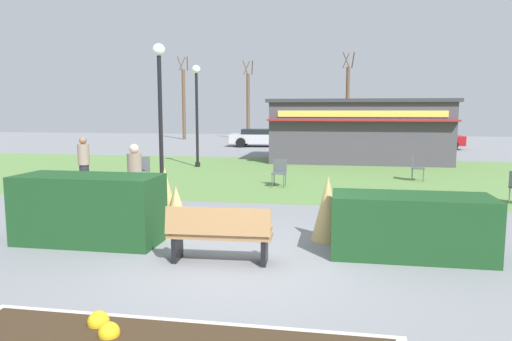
# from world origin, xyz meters

# --- Properties ---
(ground_plane) EXTENTS (80.00, 80.00, 0.00)m
(ground_plane) POSITION_xyz_m (0.00, 0.00, 0.00)
(ground_plane) COLOR slate
(lawn_patch) EXTENTS (36.00, 12.00, 0.01)m
(lawn_patch) POSITION_xyz_m (0.00, 10.98, 0.00)
(lawn_patch) COLOR #5B8442
(lawn_patch) RESTS_ON ground_plane
(park_bench) EXTENTS (1.73, 0.61, 0.95)m
(park_bench) POSITION_xyz_m (-0.35, -0.03, 0.48)
(park_bench) COLOR #9E7547
(park_bench) RESTS_ON ground_plane
(hedge_left) EXTENTS (2.68, 1.10, 1.28)m
(hedge_left) POSITION_xyz_m (-3.06, 0.73, 0.64)
(hedge_left) COLOR #19421E
(hedge_left) RESTS_ON ground_plane
(hedge_right) EXTENTS (2.65, 1.10, 1.06)m
(hedge_right) POSITION_xyz_m (2.76, 0.89, 0.53)
(hedge_right) COLOR #19421E
(hedge_right) RESTS_ON ground_plane
(ornamental_grass_behind_left) EXTENTS (0.65, 0.65, 1.01)m
(ornamental_grass_behind_left) POSITION_xyz_m (-1.62, 1.46, 0.50)
(ornamental_grass_behind_left) COLOR tan
(ornamental_grass_behind_left) RESTS_ON ground_plane
(ornamental_grass_behind_right) EXTENTS (0.62, 0.62, 1.25)m
(ornamental_grass_behind_right) POSITION_xyz_m (1.34, 1.67, 0.62)
(ornamental_grass_behind_right) COLOR tan
(ornamental_grass_behind_right) RESTS_ON ground_plane
(ornamental_grass_behind_center) EXTENTS (0.67, 0.67, 1.35)m
(ornamental_grass_behind_center) POSITION_xyz_m (-1.91, 1.65, 0.68)
(ornamental_grass_behind_center) COLOR tan
(ornamental_grass_behind_center) RESTS_ON ground_plane
(lamppost_mid) EXTENTS (0.36, 0.36, 4.38)m
(lamppost_mid) POSITION_xyz_m (-3.65, 5.98, 2.74)
(lamppost_mid) COLOR black
(lamppost_mid) RESTS_ON ground_plane
(lamppost_far) EXTENTS (0.36, 0.36, 4.38)m
(lamppost_far) POSITION_xyz_m (-4.57, 12.63, 2.74)
(lamppost_far) COLOR black
(lamppost_far) RESTS_ON ground_plane
(trash_bin) EXTENTS (0.52, 0.52, 0.80)m
(trash_bin) POSITION_xyz_m (3.74, 1.25, 0.40)
(trash_bin) COLOR #2D4233
(trash_bin) RESTS_ON ground_plane
(food_kiosk) EXTENTS (8.43, 4.60, 2.97)m
(food_kiosk) POSITION_xyz_m (2.41, 16.20, 1.50)
(food_kiosk) COLOR #47424C
(food_kiosk) RESTS_ON ground_plane
(cafe_chair_west) EXTENTS (0.52, 0.52, 0.89)m
(cafe_chair_west) POSITION_xyz_m (-5.07, 7.89, 0.53)
(cafe_chair_west) COLOR #4C5156
(cafe_chair_west) RESTS_ON ground_plane
(cafe_chair_center) EXTENTS (0.52, 0.52, 0.89)m
(cafe_chair_center) POSITION_xyz_m (4.18, 9.99, 0.53)
(cafe_chair_center) COLOR #4C5156
(cafe_chair_center) RESTS_ON ground_plane
(cafe_chair_north) EXTENTS (0.46, 0.46, 0.89)m
(cafe_chair_north) POSITION_xyz_m (-0.37, 7.90, 0.53)
(cafe_chair_north) COLOR #4C5156
(cafe_chair_north) RESTS_ON ground_plane
(person_strolling) EXTENTS (0.34, 0.34, 1.69)m
(person_strolling) POSITION_xyz_m (-3.22, 3.15, 0.86)
(person_strolling) COLOR #23232D
(person_strolling) RESTS_ON ground_plane
(person_standing) EXTENTS (0.34, 0.34, 1.69)m
(person_standing) POSITION_xyz_m (-6.00, 5.71, 0.86)
(person_standing) COLOR #23232D
(person_standing) RESTS_ON ground_plane
(parked_car_west_slot) EXTENTS (4.29, 2.24, 1.20)m
(parked_car_west_slot) POSITION_xyz_m (-3.70, 24.45, 0.64)
(parked_car_west_slot) COLOR #B7BABF
(parked_car_west_slot) RESTS_ON ground_plane
(parked_car_center_slot) EXTENTS (4.28, 2.22, 1.20)m
(parked_car_center_slot) POSITION_xyz_m (1.80, 24.45, 0.64)
(parked_car_center_slot) COLOR #2D6638
(parked_car_center_slot) RESTS_ON ground_plane
(parked_car_east_slot) EXTENTS (4.28, 2.21, 1.20)m
(parked_car_east_slot) POSITION_xyz_m (7.01, 24.45, 0.64)
(parked_car_east_slot) COLOR maroon
(parked_car_east_slot) RESTS_ON ground_plane
(tree_left_bg) EXTENTS (0.91, 0.96, 6.68)m
(tree_left_bg) POSITION_xyz_m (2.04, 29.20, 2.97)
(tree_left_bg) COLOR brown
(tree_left_bg) RESTS_ON ground_plane
(tree_right_bg) EXTENTS (0.91, 0.96, 6.85)m
(tree_right_bg) POSITION_xyz_m (-11.37, 31.19, 3.06)
(tree_right_bg) COLOR brown
(tree_right_bg) RESTS_ON ground_plane
(tree_center_bg) EXTENTS (0.91, 0.96, 6.49)m
(tree_center_bg) POSITION_xyz_m (-6.06, 32.01, 2.88)
(tree_center_bg) COLOR brown
(tree_center_bg) RESTS_ON ground_plane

